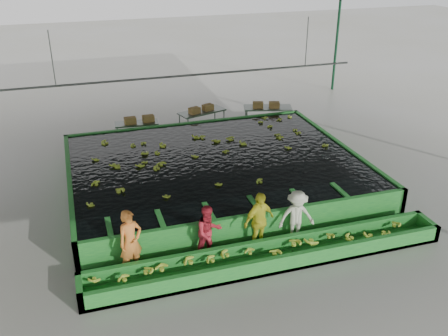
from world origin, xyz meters
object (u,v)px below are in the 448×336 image
object	(u,v)px
sorting_trough	(271,256)
box_stack_right	(266,108)
worker_b	(209,232)
box_stack_left	(140,123)
packing_table_right	(267,117)
worker_c	(259,221)
packing_table_left	(137,132)
worker_a	(131,242)
flotation_tank	(215,171)
worker_d	(297,217)
packing_table_mid	(202,121)
box_stack_mid	(201,112)

from	to	relation	value
sorting_trough	box_stack_right	size ratio (longest dim) A/B	8.45
worker_b	box_stack_left	xyz separation A→B (m)	(-0.44, 9.02, 0.03)
worker_b	box_stack_right	size ratio (longest dim) A/B	1.33
worker_b	box_stack_right	xyz separation A→B (m)	(5.21, 8.85, 0.18)
packing_table_right	box_stack_right	distance (m)	0.50
worker_c	packing_table_left	world-z (taller)	worker_c
sorting_trough	worker_a	distance (m)	3.70
flotation_tank	worker_c	distance (m)	4.32
flotation_tank	box_stack_right	bearing A→B (deg)	50.58
sorting_trough	packing_table_right	distance (m)	10.45
worker_d	box_stack_left	size ratio (longest dim) A/B	1.29
flotation_tank	box_stack_left	xyz separation A→B (m)	(-1.92, 4.72, 0.37)
worker_a	packing_table_mid	xyz separation A→B (m)	(4.44, 9.33, -0.42)
packing_table_right	box_stack_left	world-z (taller)	packing_table_right
box_stack_left	box_stack_right	distance (m)	5.66
worker_b	worker_c	size ratio (longest dim) A/B	0.91
worker_d	worker_a	bearing A→B (deg)	-172.65
worker_d	box_stack_mid	size ratio (longest dim) A/B	1.36
sorting_trough	packing_table_mid	world-z (taller)	packing_table_mid
worker_c	box_stack_right	world-z (taller)	worker_c
worker_a	packing_table_left	xyz separation A→B (m)	(1.51, 9.06, -0.49)
worker_b	packing_table_mid	xyz separation A→B (m)	(2.37, 9.33, -0.31)
worker_d	box_stack_mid	bearing A→B (deg)	98.93
sorting_trough	packing_table_right	size ratio (longest dim) A/B	4.69
flotation_tank	worker_b	world-z (taller)	worker_b
worker_a	packing_table_right	distance (m)	11.59
flotation_tank	box_stack_mid	world-z (taller)	box_stack_mid
packing_table_mid	box_stack_left	xyz separation A→B (m)	(-2.81, -0.31, 0.35)
box_stack_right	packing_table_mid	bearing A→B (deg)	170.28
worker_c	box_stack_mid	world-z (taller)	worker_c
packing_table_mid	worker_d	bearing A→B (deg)	-88.72
box_stack_left	sorting_trough	bearing A→B (deg)	-78.95
worker_d	packing_table_mid	size ratio (longest dim) A/B	0.77
sorting_trough	box_stack_left	distance (m)	10.02
box_stack_left	box_stack_right	world-z (taller)	box_stack_right
worker_b	packing_table_right	size ratio (longest dim) A/B	0.74
flotation_tank	packing_table_mid	size ratio (longest dim) A/B	4.80
flotation_tank	box_stack_right	xyz separation A→B (m)	(3.74, 4.55, 0.52)
sorting_trough	box_stack_right	bearing A→B (deg)	68.82
packing_table_left	flotation_tank	bearing A→B (deg)	-66.77
worker_d	box_stack_left	distance (m)	9.51
worker_d	worker_c	bearing A→B (deg)	-172.65
worker_c	packing_table_left	size ratio (longest dim) A/B	0.96
flotation_tank	box_stack_right	size ratio (longest dim) A/B	8.45
sorting_trough	box_stack_left	xyz separation A→B (m)	(-1.92, 9.82, 0.57)
packing_table_mid	box_stack_right	distance (m)	2.93
worker_a	packing_table_mid	bearing A→B (deg)	42.57
worker_b	worker_d	world-z (taller)	worker_d
worker_d	box_stack_mid	distance (m)	9.25
worker_d	packing_table_right	size ratio (longest dim) A/B	0.76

